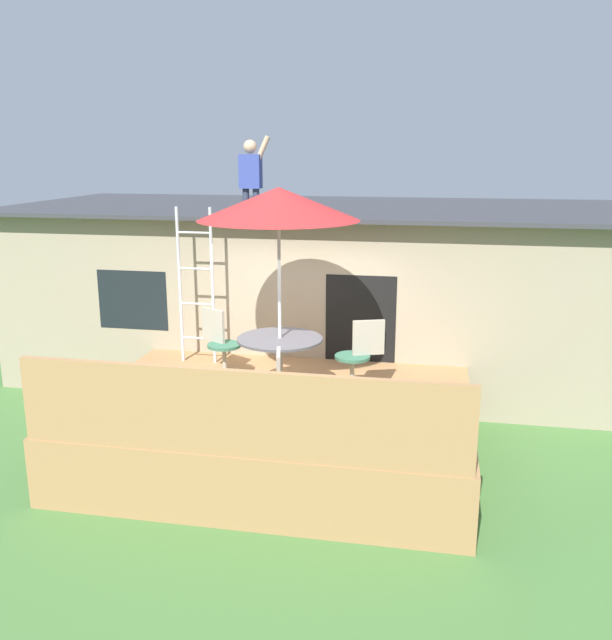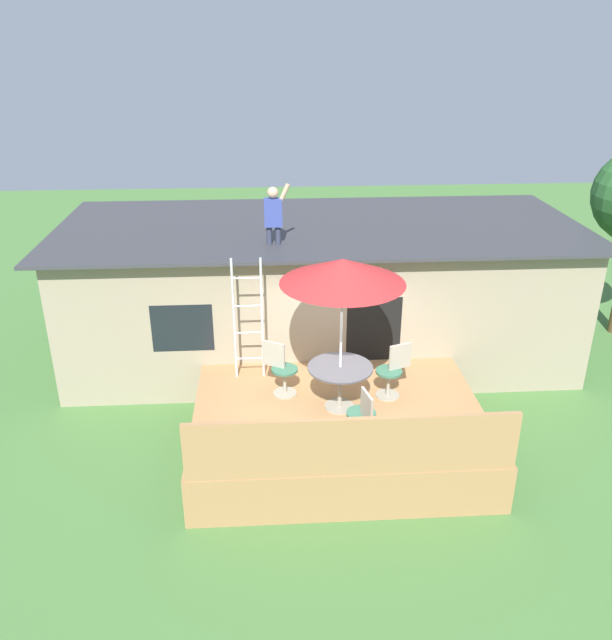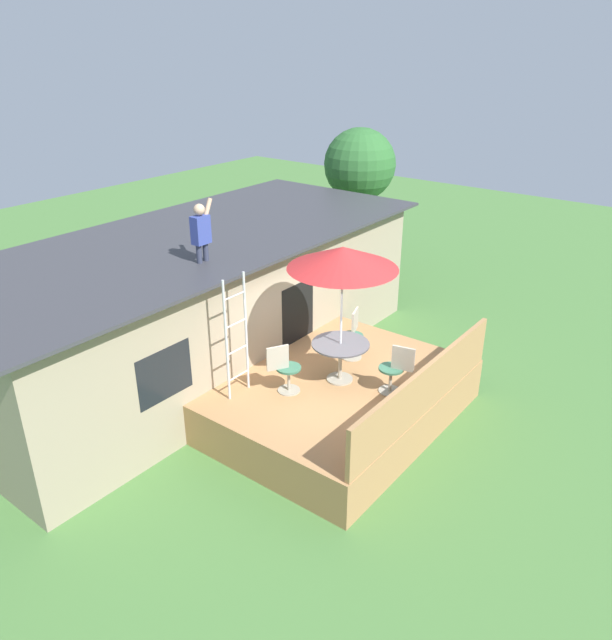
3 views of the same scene
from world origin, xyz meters
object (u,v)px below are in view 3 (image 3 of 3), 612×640
object	(u,v)px
step_ladder	(236,337)
backyard_tree	(360,166)
patio_chair_right	(353,335)
patio_umbrella	(343,258)
person_figure	(201,229)
patio_chair_near	(395,370)
patio_table	(340,351)
patio_chair_left	(285,369)

from	to	relation	value
step_ladder	backyard_tree	distance (m)	9.00
step_ladder	patio_chair_right	size ratio (longest dim) A/B	2.39
patio_chair_right	backyard_tree	size ratio (longest dim) A/B	0.22
patio_umbrella	backyard_tree	xyz separation A→B (m)	(6.91, 4.18, 0.01)
step_ladder	person_figure	world-z (taller)	person_figure
person_figure	backyard_tree	distance (m)	8.10
person_figure	backyard_tree	world-z (taller)	backyard_tree
step_ladder	backyard_tree	bearing A→B (deg)	19.96
patio_chair_right	patio_chair_near	world-z (taller)	same
patio_table	patio_chair_left	bearing A→B (deg)	150.58
backyard_tree	patio_umbrella	bearing A→B (deg)	-148.86
patio_umbrella	patio_chair_left	distance (m)	2.17
patio_table	backyard_tree	xyz separation A→B (m)	(6.91, 4.18, 1.78)
patio_table	patio_chair_left	size ratio (longest dim) A/B	1.13
patio_table	person_figure	xyz separation A→B (m)	(-0.97, 2.35, 2.07)
step_ladder	backyard_tree	world-z (taller)	backyard_tree
patio_chair_right	patio_chair_left	bearing A→B (deg)	-25.94
patio_umbrella	patio_chair_left	size ratio (longest dim) A/B	2.76
person_figure	patio_table	bearing A→B (deg)	-67.52
patio_umbrella	patio_chair_left	bearing A→B (deg)	150.58
patio_table	patio_chair_near	world-z (taller)	patio_chair_near
person_figure	patio_chair_near	distance (m)	4.19
step_ladder	patio_chair_right	distance (m)	2.59
patio_chair_near	patio_chair_right	bearing A→B (deg)	-39.88
patio_chair_right	backyard_tree	distance (m)	7.37
patio_table	person_figure	world-z (taller)	person_figure
step_ladder	patio_chair_left	world-z (taller)	step_ladder
patio_table	patio_chair_near	bearing A→B (deg)	-77.47
person_figure	backyard_tree	bearing A→B (deg)	13.05
patio_table	patio_chair_right	xyz separation A→B (m)	(0.92, 0.33, -0.13)
patio_table	person_figure	size ratio (longest dim) A/B	0.94
patio_chair_left	patio_umbrella	bearing A→B (deg)	-0.00
patio_chair_left	backyard_tree	world-z (taller)	backyard_tree
person_figure	backyard_tree	xyz separation A→B (m)	(7.89, 1.83, -0.29)
patio_umbrella	step_ladder	distance (m)	2.23
person_figure	patio_chair_left	bearing A→B (deg)	-88.74
patio_table	backyard_tree	size ratio (longest dim) A/B	0.25
patio_umbrella	patio_chair_near	size ratio (longest dim) A/B	2.76
patio_table	backyard_tree	world-z (taller)	backyard_tree
step_ladder	patio_chair_left	size ratio (longest dim) A/B	2.39
patio_table	patio_chair_right	distance (m)	0.98
patio_table	patio_chair_left	distance (m)	1.08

